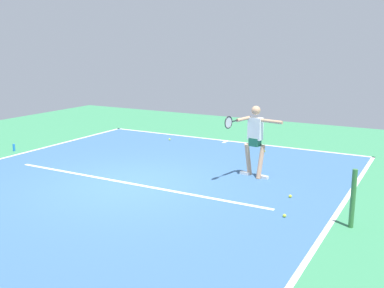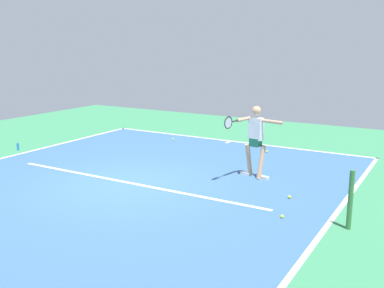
# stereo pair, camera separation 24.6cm
# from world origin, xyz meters

# --- Properties ---
(ground_plane) EXTENTS (20.75, 20.75, 0.00)m
(ground_plane) POSITION_xyz_m (0.00, 0.00, 0.00)
(ground_plane) COLOR #388456
(court_surface) EXTENTS (9.36, 11.32, 0.00)m
(court_surface) POSITION_xyz_m (0.00, 0.00, 0.00)
(court_surface) COLOR #38608E
(court_surface) RESTS_ON ground_plane
(court_line_baseline_near) EXTENTS (9.36, 0.10, 0.01)m
(court_line_baseline_near) POSITION_xyz_m (0.00, -5.61, 0.00)
(court_line_baseline_near) COLOR white
(court_line_baseline_near) RESTS_ON ground_plane
(court_line_sideline_left) EXTENTS (0.10, 11.32, 0.01)m
(court_line_sideline_left) POSITION_xyz_m (-4.63, 0.00, 0.00)
(court_line_sideline_left) COLOR white
(court_line_sideline_left) RESTS_ON ground_plane
(court_line_service) EXTENTS (7.02, 0.10, 0.01)m
(court_line_service) POSITION_xyz_m (0.00, -0.17, 0.00)
(court_line_service) COLOR white
(court_line_service) RESTS_ON ground_plane
(court_line_centre_mark) EXTENTS (0.10, 0.30, 0.01)m
(court_line_centre_mark) POSITION_xyz_m (0.00, -5.41, 0.00)
(court_line_centre_mark) COLOR white
(court_line_centre_mark) RESTS_ON ground_plane
(net_post) EXTENTS (0.09, 0.09, 1.07)m
(net_post) POSITION_xyz_m (-4.98, 0.00, 0.54)
(net_post) COLOR #38753D
(net_post) RESTS_ON ground_plane
(tennis_player) EXTENTS (1.10, 1.18, 1.76)m
(tennis_player) POSITION_xyz_m (-2.32, -2.08, 1.01)
(tennis_player) COLOR tan
(tennis_player) RESTS_ON ground_plane
(tennis_ball_centre_court) EXTENTS (0.07, 0.07, 0.07)m
(tennis_ball_centre_court) POSITION_xyz_m (-3.80, 0.12, 0.03)
(tennis_ball_centre_court) COLOR #C6E53D
(tennis_ball_centre_court) RESTS_ON ground_plane
(tennis_ball_near_player) EXTENTS (0.07, 0.07, 0.07)m
(tennis_ball_near_player) POSITION_xyz_m (1.76, -4.74, 0.03)
(tennis_ball_near_player) COLOR #C6E53D
(tennis_ball_near_player) RESTS_ON ground_plane
(tennis_ball_far_corner) EXTENTS (0.07, 0.07, 0.07)m
(tennis_ball_far_corner) POSITION_xyz_m (-3.57, -1.02, 0.03)
(tennis_ball_far_corner) COLOR yellow
(tennis_ball_far_corner) RESTS_ON ground_plane
(tennis_ball_near_service_line) EXTENTS (0.07, 0.07, 0.07)m
(tennis_ball_near_service_line) POSITION_xyz_m (-1.66, -4.67, 0.03)
(tennis_ball_near_service_line) COLOR yellow
(tennis_ball_near_service_line) RESTS_ON ground_plane
(water_bottle) EXTENTS (0.07, 0.07, 0.22)m
(water_bottle) POSITION_xyz_m (5.08, -1.09, 0.11)
(water_bottle) COLOR blue
(water_bottle) RESTS_ON ground_plane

